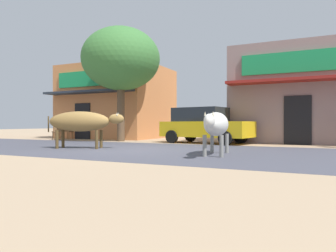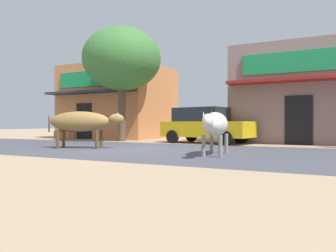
# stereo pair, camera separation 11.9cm
# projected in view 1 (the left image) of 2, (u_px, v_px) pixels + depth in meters

# --- Properties ---
(ground) EXTENTS (80.00, 80.00, 0.00)m
(ground) POSITION_uv_depth(u_px,v_px,m) (133.00, 149.00, 10.93)
(ground) COLOR tan
(asphalt_road) EXTENTS (72.00, 6.63, 0.00)m
(asphalt_road) POSITION_uv_depth(u_px,v_px,m) (133.00, 149.00, 10.93)
(asphalt_road) COLOR #474854
(asphalt_road) RESTS_ON ground
(storefront_left_cafe) EXTENTS (6.03, 6.23, 4.50)m
(storefront_left_cafe) POSITION_uv_depth(u_px,v_px,m) (118.00, 103.00, 20.29)
(storefront_left_cafe) COLOR #C97B46
(storefront_left_cafe) RESTS_ON ground
(storefront_right_club) EXTENTS (7.16, 6.23, 4.54)m
(storefront_right_club) POSITION_uv_depth(u_px,v_px,m) (311.00, 96.00, 15.44)
(storefront_right_club) COLOR gray
(storefront_right_club) RESTS_ON ground
(roadside_tree) EXTENTS (4.01, 4.01, 5.83)m
(roadside_tree) POSITION_uv_depth(u_px,v_px,m) (121.00, 59.00, 15.92)
(roadside_tree) COLOR brown
(roadside_tree) RESTS_ON ground
(parked_hatchback_car) EXTENTS (4.36, 2.40, 1.64)m
(parked_hatchback_car) POSITION_uv_depth(u_px,v_px,m) (204.00, 125.00, 14.29)
(parked_hatchback_car) COLOR gold
(parked_hatchback_car) RESTS_ON ground
(cow_near_brown) EXTENTS (2.80, 1.42, 1.35)m
(cow_near_brown) POSITION_uv_depth(u_px,v_px,m) (81.00, 122.00, 11.34)
(cow_near_brown) COLOR olive
(cow_near_brown) RESTS_ON ground
(cow_far_dark) EXTENTS (0.92, 2.55, 1.23)m
(cow_far_dark) POSITION_uv_depth(u_px,v_px,m) (216.00, 125.00, 8.89)
(cow_far_dark) COLOR silver
(cow_far_dark) RESTS_ON ground
(cafe_chair_near_tree) EXTENTS (0.49, 0.49, 0.92)m
(cafe_chair_near_tree) POSITION_uv_depth(u_px,v_px,m) (67.00, 130.00, 18.15)
(cafe_chair_near_tree) COLOR brown
(cafe_chair_near_tree) RESTS_ON ground
(cafe_chair_by_doorway) EXTENTS (0.60, 0.60, 0.92)m
(cafe_chair_by_doorway) POSITION_uv_depth(u_px,v_px,m) (57.00, 131.00, 17.28)
(cafe_chair_by_doorway) COLOR brown
(cafe_chair_by_doorway) RESTS_ON ground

